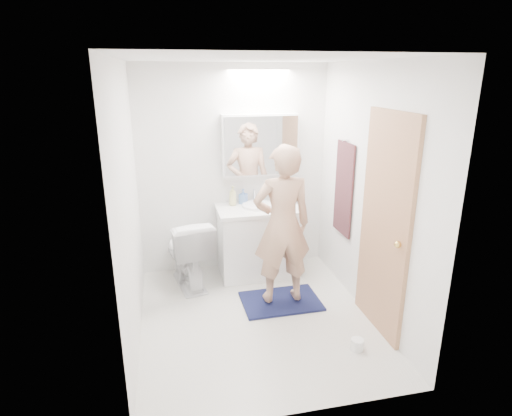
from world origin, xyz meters
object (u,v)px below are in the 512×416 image
object	(u,v)px
vanity_cabinet	(258,242)
soap_bottle_b	(243,196)
medicine_cabinet	(260,145)
person	(282,225)
soap_bottle_a	(233,196)
toilet	(188,252)
toilet_paper_roll	(357,344)
toothbrush_cup	(278,198)

from	to	relation	value
vanity_cabinet	soap_bottle_b	distance (m)	0.57
medicine_cabinet	person	xyz separation A→B (m)	(0.01, -0.93, -0.64)
person	soap_bottle_a	bearing A→B (deg)	-69.05
toilet	toilet_paper_roll	bearing A→B (deg)	120.50
soap_bottle_b	medicine_cabinet	bearing A→B (deg)	8.22
medicine_cabinet	toilet_paper_roll	world-z (taller)	medicine_cabinet
soap_bottle_a	soap_bottle_b	size ratio (longest dim) A/B	1.28
toilet_paper_roll	soap_bottle_a	bearing A→B (deg)	113.67
person	soap_bottle_b	xyz separation A→B (m)	(-0.22, 0.90, 0.05)
toilet	soap_bottle_b	distance (m)	0.91
toilet	toothbrush_cup	xyz separation A→B (m)	(1.11, 0.28, 0.47)
vanity_cabinet	soap_bottle_a	world-z (taller)	soap_bottle_a
toothbrush_cup	medicine_cabinet	bearing A→B (deg)	166.58
vanity_cabinet	toilet	world-z (taller)	toilet
person	vanity_cabinet	bearing A→B (deg)	-84.69
toilet_paper_roll	soap_bottle_b	bearing A→B (deg)	109.81
person	soap_bottle_b	distance (m)	0.93
toothbrush_cup	person	bearing A→B (deg)	-102.54
soap_bottle_b	vanity_cabinet	bearing A→B (deg)	-51.53
vanity_cabinet	soap_bottle_b	size ratio (longest dim) A/B	5.07
toilet	person	size ratio (longest dim) A/B	0.49
vanity_cabinet	toilet_paper_roll	bearing A→B (deg)	-72.65
person	soap_bottle_a	size ratio (longest dim) A/B	7.10
soap_bottle_b	toilet_paper_roll	distance (m)	2.11
person	toothbrush_cup	xyz separation A→B (m)	(0.20, 0.88, 0.01)
toilet	toothbrush_cup	world-z (taller)	toothbrush_cup
vanity_cabinet	person	bearing A→B (deg)	-83.87
toilet	soap_bottle_b	world-z (taller)	soap_bottle_b
soap_bottle_a	toothbrush_cup	bearing A→B (deg)	1.05
medicine_cabinet	person	size ratio (longest dim) A/B	0.55
toilet	soap_bottle_b	bearing A→B (deg)	-167.76
medicine_cabinet	person	bearing A→B (deg)	-89.20
vanity_cabinet	soap_bottle_a	bearing A→B (deg)	151.05
toilet	toothbrush_cup	size ratio (longest dim) A/B	7.47
toilet	vanity_cabinet	bearing A→B (deg)	176.91
soap_bottle_a	toilet_paper_roll	distance (m)	2.14
vanity_cabinet	medicine_cabinet	size ratio (longest dim) A/B	1.02
toilet_paper_roll	toilet	bearing A→B (deg)	131.47
soap_bottle_a	medicine_cabinet	bearing A→B (deg)	10.13
medicine_cabinet	soap_bottle_a	bearing A→B (deg)	-169.87
soap_bottle_a	toothbrush_cup	world-z (taller)	soap_bottle_a
medicine_cabinet	toilet_paper_roll	size ratio (longest dim) A/B	8.00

